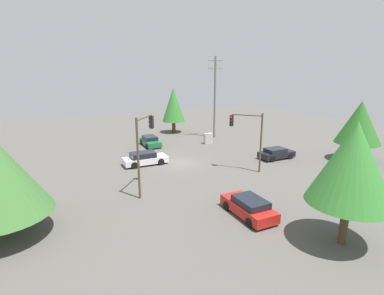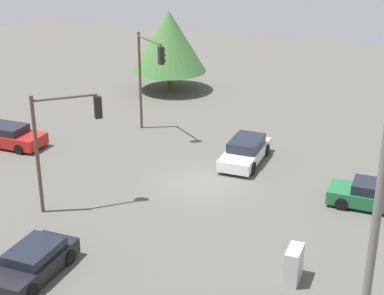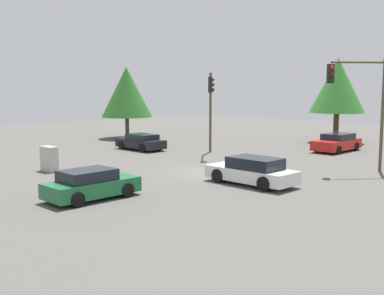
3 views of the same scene
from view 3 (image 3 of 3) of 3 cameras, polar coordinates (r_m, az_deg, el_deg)
name	(u,v)px [view 3 (image 3 of 3)]	position (r m, az deg, el deg)	size (l,w,h in m)	color
ground_plane	(216,172)	(27.11, 2.81, -2.95)	(80.00, 80.00, 0.00)	#54514C
sedan_white	(252,171)	(23.87, 7.15, -2.80)	(4.59, 1.96, 1.36)	silver
sedan_green	(91,185)	(21.14, -11.91, -4.31)	(1.91, 4.04, 1.29)	#1E6638
sedan_dark	(141,142)	(36.71, -6.08, 0.66)	(4.04, 1.92, 1.21)	black
sedan_red	(337,143)	(37.29, 16.79, 0.56)	(1.99, 4.36, 1.32)	red
traffic_signal_main	(211,99)	(33.82, 2.22, 5.80)	(2.32, 2.49, 5.78)	brown
traffic_signal_cross	(362,95)	(28.45, 19.51, 5.88)	(2.25, 2.75, 6.37)	brown
electrical_cabinet	(49,159)	(28.54, -16.57, -1.29)	(1.17, 0.54, 1.41)	#B2B2AD
tree_left	(338,86)	(42.91, 16.87, 7.03)	(4.64, 4.64, 7.17)	#4C3823
tree_right	(127,92)	(44.91, -7.76, 6.52)	(4.67, 4.67, 6.56)	brown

